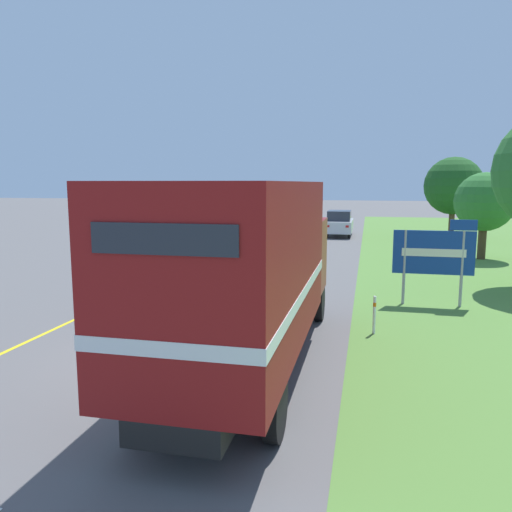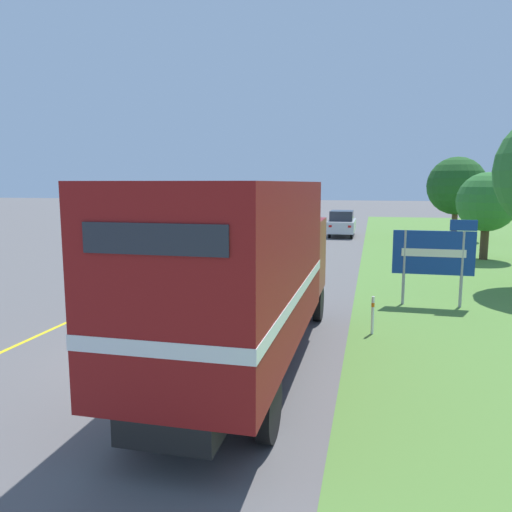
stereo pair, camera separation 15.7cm
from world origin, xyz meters
name	(u,v)px [view 2 (the right image)]	position (x,y,z in m)	size (l,w,h in m)	color
ground_plane	(167,358)	(0.00, 0.00, 0.00)	(200.00, 200.00, 0.00)	#5B5959
edge_line_yellow	(223,251)	(-3.70, 16.31, 0.00)	(0.12, 61.71, 0.01)	yellow
centre_dash_near	(170,354)	(0.00, 0.21, 0.00)	(0.12, 2.60, 0.01)	white
centre_dash_mid_a	(246,291)	(0.00, 6.81, 0.00)	(0.12, 2.60, 0.01)	white
centre_dash_mid_b	(280,262)	(0.00, 13.41, 0.00)	(0.12, 2.60, 0.01)	white
centre_dash_far	(300,245)	(0.00, 20.01, 0.00)	(0.12, 2.60, 0.01)	white
centre_dash_farthest	(313,234)	(0.00, 26.61, 0.00)	(0.12, 2.60, 0.01)	white
horse_trailer_truck	(245,268)	(1.83, -0.32, 2.07)	(2.37, 8.82, 3.73)	black
lead_car_white	(250,238)	(-1.67, 14.17, 1.02)	(1.80, 3.86, 2.04)	black
lead_car_silver_ahead	(342,223)	(2.09, 25.79, 0.92)	(1.80, 4.27, 1.80)	black
lead_car_white_ahead	(305,213)	(-2.01, 37.12, 0.90)	(1.80, 4.27, 1.76)	black
highway_sign	(435,254)	(6.06, 6.15, 1.60)	(2.37, 0.09, 2.63)	#9E9EA3
roadside_tree_mid	(487,202)	(9.53, 16.51, 2.79)	(2.85, 2.85, 4.23)	#4C3823
roadside_tree_far	(456,186)	(9.44, 25.38, 3.51)	(3.76, 3.76, 5.40)	brown
delineator_post	(373,314)	(4.28, 2.76, 0.51)	(0.08, 0.08, 0.95)	white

